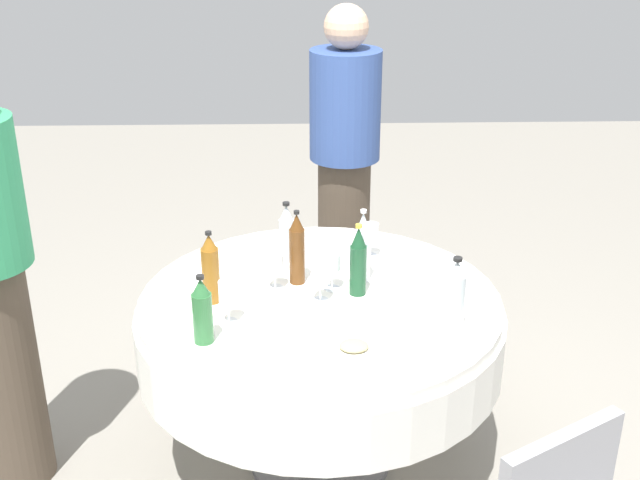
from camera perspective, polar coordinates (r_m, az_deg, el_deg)
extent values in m
plane|color=gray|center=(3.36, 0.00, -15.30)|extent=(10.00, 10.00, 0.00)
cylinder|color=white|center=(2.96, 0.00, -4.42)|extent=(1.33, 1.33, 0.04)
cylinder|color=white|center=(3.02, 0.00, -6.59)|extent=(1.36, 1.36, 0.22)
cylinder|color=slate|center=(3.21, 0.00, -11.98)|extent=(0.14, 0.14, 0.48)
cylinder|color=slate|center=(3.35, 0.00, -15.10)|extent=(0.56, 0.56, 0.03)
cylinder|color=#593314|center=(3.01, -1.64, -1.16)|extent=(0.06, 0.06, 0.22)
cone|color=#593314|center=(2.96, -1.67, 1.30)|extent=(0.05, 0.05, 0.06)
cylinder|color=black|center=(2.94, -1.68, 1.98)|extent=(0.02, 0.02, 0.01)
cylinder|color=silver|center=(2.73, 9.51, -4.43)|extent=(0.07, 0.07, 0.21)
cone|color=silver|center=(2.67, 9.69, -1.97)|extent=(0.06, 0.06, 0.05)
cylinder|color=black|center=(2.66, 9.74, -1.35)|extent=(0.03, 0.03, 0.01)
cylinder|color=silver|center=(3.04, 3.03, -1.13)|extent=(0.06, 0.06, 0.20)
cone|color=silver|center=(2.98, 3.09, 1.28)|extent=(0.05, 0.05, 0.07)
cylinder|color=silver|center=(2.97, 3.11, 2.05)|extent=(0.02, 0.02, 0.01)
cylinder|color=#2D6B38|center=(2.66, -8.31, -5.49)|extent=(0.07, 0.07, 0.17)
cone|color=#2D6B38|center=(2.61, -8.46, -3.28)|extent=(0.06, 0.06, 0.06)
cylinder|color=black|center=(2.59, -8.50, -2.61)|extent=(0.03, 0.03, 0.01)
cylinder|color=#194728|center=(2.94, 2.71, -2.15)|extent=(0.06, 0.06, 0.19)
cone|color=#194728|center=(2.88, 2.76, 0.22)|extent=(0.06, 0.06, 0.07)
cylinder|color=gold|center=(2.86, 2.77, 1.00)|extent=(0.02, 0.02, 0.01)
cylinder|color=silver|center=(3.14, -2.37, -0.26)|extent=(0.06, 0.06, 0.20)
cone|color=silver|center=(3.09, -2.41, 1.95)|extent=(0.05, 0.05, 0.06)
cylinder|color=black|center=(3.08, -2.42, 2.58)|extent=(0.03, 0.03, 0.01)
cylinder|color=#8C5619|center=(2.90, -7.74, -2.50)|extent=(0.06, 0.06, 0.21)
cone|color=#8C5619|center=(2.85, -7.89, -0.13)|extent=(0.06, 0.06, 0.06)
cylinder|color=black|center=(2.83, -7.92, 0.49)|extent=(0.02, 0.02, 0.01)
cylinder|color=white|center=(3.27, 3.57, -1.12)|extent=(0.06, 0.06, 0.00)
cylinder|color=white|center=(3.26, 3.59, -0.47)|extent=(0.01, 0.01, 0.08)
cylinder|color=white|center=(3.23, 3.62, 0.65)|extent=(0.06, 0.06, 0.06)
cylinder|color=white|center=(2.92, -0.05, -4.28)|extent=(0.06, 0.06, 0.00)
cylinder|color=white|center=(2.91, -0.05, -3.66)|extent=(0.01, 0.01, 0.07)
cylinder|color=white|center=(2.88, -0.05, -2.43)|extent=(0.07, 0.07, 0.07)
cylinder|color=maroon|center=(2.89, -0.05, -2.79)|extent=(0.06, 0.06, 0.03)
cylinder|color=white|center=(3.01, 0.86, -3.45)|extent=(0.06, 0.06, 0.00)
cylinder|color=white|center=(2.99, 0.86, -2.76)|extent=(0.01, 0.01, 0.08)
cylinder|color=white|center=(2.96, 0.87, -1.56)|extent=(0.06, 0.06, 0.06)
cylinder|color=maroon|center=(2.97, 0.87, -1.86)|extent=(0.05, 0.05, 0.02)
cylinder|color=white|center=(3.02, -3.19, -3.38)|extent=(0.06, 0.06, 0.00)
cylinder|color=white|center=(3.00, -3.21, -2.80)|extent=(0.01, 0.01, 0.07)
cylinder|color=white|center=(2.97, -3.24, -1.64)|extent=(0.07, 0.07, 0.07)
cylinder|color=gold|center=(2.98, -3.23, -1.97)|extent=(0.06, 0.06, 0.03)
cylinder|color=white|center=(2.81, -6.47, -5.76)|extent=(0.06, 0.06, 0.00)
cylinder|color=white|center=(2.79, -6.51, -5.06)|extent=(0.01, 0.01, 0.07)
cylinder|color=white|center=(2.75, -6.58, -3.67)|extent=(0.06, 0.06, 0.08)
cylinder|color=maroon|center=(2.76, -6.56, -4.07)|extent=(0.05, 0.05, 0.03)
cylinder|color=white|center=(2.62, 2.41, -7.84)|extent=(0.21, 0.21, 0.02)
ellipsoid|color=tan|center=(2.61, 2.42, -7.50)|extent=(0.10, 0.08, 0.02)
cylinder|color=white|center=(2.91, 7.09, -4.51)|extent=(0.20, 0.20, 0.02)
cube|color=silver|center=(2.53, -4.19, -9.28)|extent=(0.17, 0.09, 0.00)
cube|color=silver|center=(3.16, 6.73, -2.16)|extent=(0.17, 0.10, 0.00)
cube|color=white|center=(3.35, -1.45, -0.31)|extent=(0.17, 0.17, 0.02)
cylinder|color=#4C3F33|center=(3.25, -21.45, -8.88)|extent=(0.26, 0.26, 0.91)
cylinder|color=#4C3F33|center=(4.09, 1.68, -0.21)|extent=(0.26, 0.26, 0.91)
cylinder|color=#334C8C|center=(3.86, 1.80, 9.53)|extent=(0.34, 0.34, 0.52)
sphere|color=#D8AD8C|center=(3.78, 1.88, 14.88)|extent=(0.21, 0.21, 0.21)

